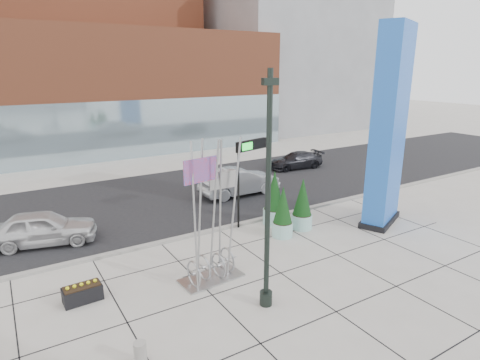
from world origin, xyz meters
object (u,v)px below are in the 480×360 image
car_silver_mid (239,182)px  lamp_post (268,217)px  overhead_street_sign (251,153)px  car_white_west (43,228)px  blue_pylon (388,132)px  concrete_bollard (140,353)px  public_art_sculpture (211,244)px

car_silver_mid → lamp_post: bearing=152.9°
overhead_street_sign → car_white_west: (-9.22, 2.89, -2.92)m
car_silver_mid → blue_pylon: bearing=-153.9°
concrete_bollard → lamp_post: bearing=7.1°
overhead_street_sign → car_white_west: 10.09m
lamp_post → car_silver_mid: lamp_post is taller
blue_pylon → public_art_sculpture: 10.60m
lamp_post → concrete_bollard: bearing=-172.9°
public_art_sculpture → car_white_west: bearing=122.4°
car_white_west → blue_pylon: bearing=-97.0°
overhead_street_sign → blue_pylon: bearing=-42.9°
blue_pylon → car_silver_mid: bearing=91.8°
lamp_post → concrete_bollard: 5.33m
blue_pylon → car_white_west: size_ratio=2.14×
blue_pylon → overhead_street_sign: bearing=127.2°
car_white_west → concrete_bollard: bearing=-157.5°
blue_pylon → concrete_bollard: blue_pylon is taller
blue_pylon → overhead_street_sign: (-5.85, 3.19, -1.00)m
public_art_sculpture → concrete_bollard: size_ratio=7.94×
blue_pylon → concrete_bollard: 14.91m
public_art_sculpture → concrete_bollard: public_art_sculpture is taller
public_art_sculpture → car_white_west: 8.36m
overhead_street_sign → car_silver_mid: overhead_street_sign is taller
concrete_bollard → overhead_street_sign: bearing=40.5°
public_art_sculpture → concrete_bollard: bearing=-145.5°
overhead_street_sign → car_white_west: overhead_street_sign is taller
lamp_post → public_art_sculpture: 3.11m
public_art_sculpture → car_white_west: (-5.01, 6.66, -0.63)m
lamp_post → overhead_street_sign: (3.46, 6.24, 0.54)m
concrete_bollard → car_white_west: 9.78m
blue_pylon → concrete_bollard: size_ratio=14.39×
lamp_post → car_silver_mid: 12.33m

